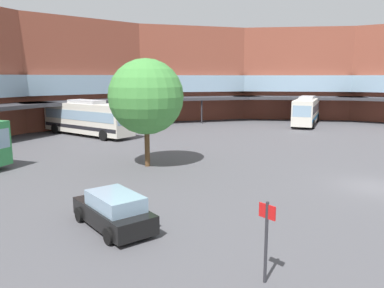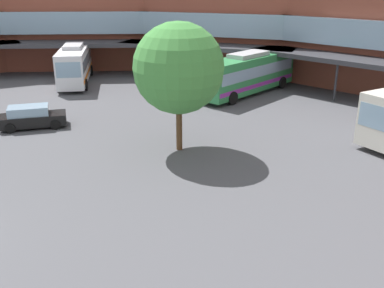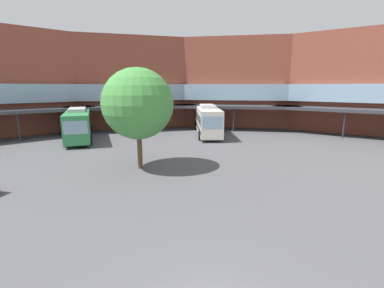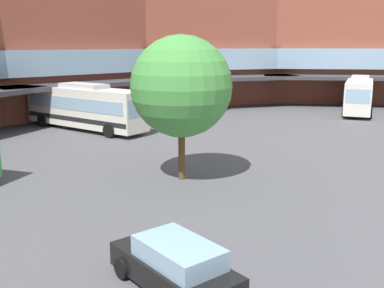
% 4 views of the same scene
% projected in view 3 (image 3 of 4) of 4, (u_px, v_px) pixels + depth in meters
% --- Properties ---
extents(station_building, '(83.81, 49.35, 13.35)m').
position_uv_depth(station_building, '(187.00, 84.00, 27.36)').
color(station_building, brown).
rests_on(station_building, ground).
extents(bus_1, '(5.84, 11.87, 3.70)m').
position_uv_depth(bus_1, '(78.00, 124.00, 31.88)').
color(bus_1, '#338C4C').
rests_on(bus_1, ground).
extents(bus_2, '(2.94, 12.14, 3.85)m').
position_uv_depth(bus_2, '(207.00, 119.00, 35.35)').
color(bus_2, silver).
rests_on(bus_2, ground).
extents(plaza_tree, '(5.23, 5.23, 7.55)m').
position_uv_depth(plaza_tree, '(138.00, 104.00, 19.68)').
color(plaza_tree, brown).
rests_on(plaza_tree, ground).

